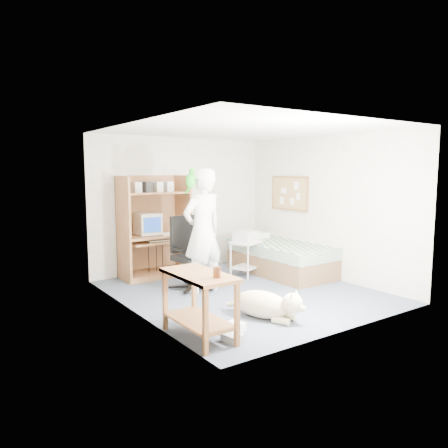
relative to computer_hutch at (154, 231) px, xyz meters
name	(u,v)px	position (x,y,z in m)	size (l,w,h in m)	color
floor	(244,292)	(0.70, -1.74, -0.82)	(4.00, 4.00, 0.00)	#495464
wall_back	(181,204)	(0.70, 0.26, 0.43)	(3.60, 0.02, 2.50)	beige
wall_right	(326,207)	(2.50, -1.74, 0.43)	(0.02, 4.00, 2.50)	beige
wall_left	(134,220)	(-1.10, -1.74, 0.43)	(0.02, 4.00, 2.50)	beige
ceiling	(245,129)	(0.70, -1.74, 1.68)	(3.60, 4.00, 0.02)	white
computer_hutch	(154,231)	(0.00, 0.00, 0.00)	(1.20, 0.63, 1.80)	brown
bed	(280,258)	(2.00, -1.12, -0.53)	(1.02, 2.02, 0.66)	brown
side_desk	(199,295)	(-0.85, -2.94, -0.33)	(0.50, 1.00, 0.75)	brown
corkboard	(290,193)	(2.47, -0.84, 0.63)	(0.04, 0.94, 0.66)	#A18048
office_chair	(190,263)	(0.11, -1.08, -0.41)	(0.65, 0.65, 1.16)	black
person	(203,231)	(0.17, -1.39, 0.14)	(0.70, 0.46, 1.92)	white
parrot	(191,179)	(-0.03, -1.37, 0.94)	(0.14, 0.25, 0.39)	#159318
dog	(266,304)	(0.19, -2.87, -0.63)	(0.63, 1.09, 0.43)	#D2BB8D
printer_cart	(246,253)	(1.38, -0.90, -0.40)	(0.64, 0.59, 0.63)	silver
printer	(246,236)	(1.38, -0.90, -0.10)	(0.42, 0.32, 0.18)	beige
crt_monitor	(148,224)	(-0.11, 0.01, 0.14)	(0.41, 0.43, 0.38)	beige
keyboard	(160,240)	(0.04, -0.16, -0.15)	(0.45, 0.16, 0.03)	beige
pencil_cup	(172,230)	(0.31, -0.09, 0.00)	(0.08, 0.08, 0.12)	yellow
drink_glass	(217,272)	(-0.80, -3.22, -0.01)	(0.08, 0.08, 0.12)	#401B0A
floor_box_a	(233,328)	(-0.43, -3.01, -0.77)	(0.25, 0.20, 0.10)	white
floor_box_b	(233,338)	(-0.60, -3.24, -0.78)	(0.18, 0.22, 0.08)	#A7A7A3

